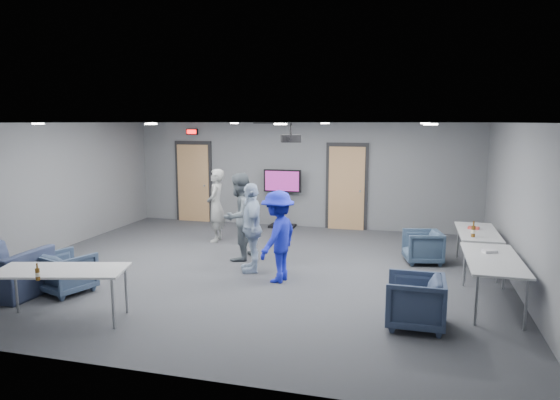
% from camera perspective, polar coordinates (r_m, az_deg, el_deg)
% --- Properties ---
extents(floor, '(9.00, 9.00, 0.00)m').
position_cam_1_polar(floor, '(9.41, -3.04, -7.86)').
color(floor, '#313338').
rests_on(floor, ground).
extents(ceiling, '(9.00, 9.00, 0.00)m').
position_cam_1_polar(ceiling, '(9.01, -3.19, 8.82)').
color(ceiling, white).
rests_on(ceiling, wall_back).
extents(wall_back, '(9.00, 0.02, 2.70)m').
position_cam_1_polar(wall_back, '(12.94, 2.39, 2.87)').
color(wall_back, slate).
rests_on(wall_back, floor).
extents(wall_front, '(9.00, 0.02, 2.70)m').
position_cam_1_polar(wall_front, '(5.52, -16.16, -5.76)').
color(wall_front, slate).
rests_on(wall_front, floor).
extents(wall_left, '(0.02, 8.00, 2.70)m').
position_cam_1_polar(wall_left, '(11.33, -25.30, 1.15)').
color(wall_left, slate).
rests_on(wall_left, floor).
extents(wall_right, '(0.02, 8.00, 2.70)m').
position_cam_1_polar(wall_right, '(8.83, 25.87, -0.87)').
color(wall_right, slate).
rests_on(wall_right, floor).
extents(door_left, '(1.06, 0.17, 2.24)m').
position_cam_1_polar(door_left, '(13.89, -9.83, 1.99)').
color(door_left, black).
rests_on(door_left, wall_back).
extents(door_right, '(1.06, 0.17, 2.24)m').
position_cam_1_polar(door_right, '(12.72, 7.62, 1.41)').
color(door_right, black).
rests_on(door_right, wall_back).
extents(exit_sign, '(0.32, 0.08, 0.16)m').
position_cam_1_polar(exit_sign, '(13.78, -10.02, 7.69)').
color(exit_sign, black).
rests_on(exit_sign, wall_back).
extents(hvac_diffuser, '(0.60, 0.60, 0.03)m').
position_cam_1_polar(hvac_diffuser, '(11.83, -1.24, 8.78)').
color(hvac_diffuser, black).
rests_on(hvac_diffuser, ceiling).
extents(downlights, '(6.18, 3.78, 0.02)m').
position_cam_1_polar(downlights, '(9.01, -3.19, 8.72)').
color(downlights, white).
rests_on(downlights, ceiling).
extents(person_a, '(0.48, 0.66, 1.66)m').
position_cam_1_polar(person_a, '(11.45, -7.34, -0.61)').
color(person_a, gray).
rests_on(person_a, floor).
extents(person_b, '(0.88, 1.00, 1.73)m').
position_cam_1_polar(person_b, '(9.85, -4.68, -1.93)').
color(person_b, '#555F66').
rests_on(person_b, floor).
extents(person_c, '(0.74, 1.04, 1.63)m').
position_cam_1_polar(person_c, '(9.09, -3.27, -3.15)').
color(person_c, '#A4B9D3').
rests_on(person_c, floor).
extents(person_d, '(0.77, 1.11, 1.57)m').
position_cam_1_polar(person_d, '(8.50, -0.24, -4.19)').
color(person_d, '#1C25B8').
rests_on(person_d, floor).
extents(chair_right_a, '(0.83, 0.81, 0.64)m').
position_cam_1_polar(chair_right_a, '(10.09, 15.98, -5.17)').
color(chair_right_a, '#35475C').
rests_on(chair_right_a, floor).
extents(chair_right_c, '(0.77, 0.75, 0.70)m').
position_cam_1_polar(chair_right_c, '(7.01, 15.17, -11.13)').
color(chair_right_c, '#36435E').
rests_on(chair_right_c, floor).
extents(chair_front_a, '(0.91, 0.92, 0.66)m').
position_cam_1_polar(chair_front_a, '(8.76, -23.16, -7.61)').
color(chair_front_a, '#3B4B66').
rests_on(chair_front_a, floor).
extents(chair_front_b, '(1.20, 1.06, 0.76)m').
position_cam_1_polar(chair_front_b, '(9.01, -29.10, -7.26)').
color(chair_front_b, '#323B57').
rests_on(chair_front_b, floor).
extents(table_right_a, '(0.69, 1.66, 0.73)m').
position_cam_1_polar(table_right_a, '(9.88, 21.65, -3.60)').
color(table_right_a, silver).
rests_on(table_right_a, floor).
extents(table_right_b, '(0.77, 1.85, 0.73)m').
position_cam_1_polar(table_right_b, '(8.04, 23.17, -6.42)').
color(table_right_b, silver).
rests_on(table_right_b, floor).
extents(table_front_left, '(1.86, 1.14, 0.73)m').
position_cam_1_polar(table_front_left, '(7.48, -23.75, -7.61)').
color(table_front_left, silver).
rests_on(table_front_left, floor).
extents(bottle_front, '(0.06, 0.06, 0.22)m').
position_cam_1_polar(bottle_front, '(7.07, -25.96, -7.61)').
color(bottle_front, '#56360E').
rests_on(bottle_front, table_front_left).
extents(bottle_right, '(0.07, 0.07, 0.28)m').
position_cam_1_polar(bottle_right, '(9.32, 21.22, -3.33)').
color(bottle_right, '#56360E').
rests_on(bottle_right, table_right_a).
extents(snack_box, '(0.22, 0.18, 0.04)m').
position_cam_1_polar(snack_box, '(10.02, 21.25, -2.99)').
color(snack_box, '#C13930').
rests_on(snack_box, table_right_a).
extents(wrapper, '(0.24, 0.20, 0.05)m').
position_cam_1_polar(wrapper, '(8.34, 22.83, -5.41)').
color(wrapper, silver).
rests_on(wrapper, table_right_b).
extents(tv_stand, '(0.98, 0.47, 1.50)m').
position_cam_1_polar(tv_stand, '(12.86, 0.27, 0.60)').
color(tv_stand, black).
rests_on(tv_stand, floor).
extents(projector, '(0.44, 0.41, 0.36)m').
position_cam_1_polar(projector, '(9.55, 1.24, 7.06)').
color(projector, black).
rests_on(projector, ceiling).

